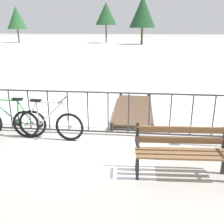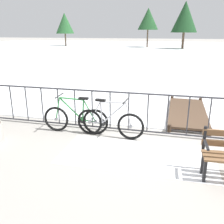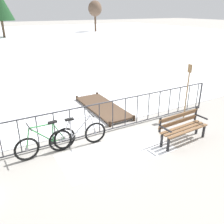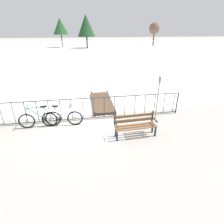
# 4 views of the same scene
# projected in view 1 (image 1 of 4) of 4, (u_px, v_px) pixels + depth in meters

# --- Properties ---
(ground_plane) EXTENTS (160.00, 160.00, 0.00)m
(ground_plane) POSITION_uv_depth(u_px,v_px,m) (89.00, 134.00, 6.37)
(ground_plane) COLOR #9E9991
(frozen_pond) EXTENTS (80.00, 56.00, 0.03)m
(frozen_pond) POSITION_uv_depth(u_px,v_px,m) (131.00, 46.00, 33.19)
(frozen_pond) COLOR white
(frozen_pond) RESTS_ON ground
(snow_patch) EXTENTS (3.20, 1.45, 0.01)m
(snow_patch) POSITION_uv_depth(u_px,v_px,m) (74.00, 157.00, 5.24)
(snow_patch) COLOR white
(snow_patch) RESTS_ON ground
(railing_fence) EXTENTS (9.06, 0.06, 1.07)m
(railing_fence) POSITION_uv_depth(u_px,v_px,m) (88.00, 112.00, 6.20)
(railing_fence) COLOR #2D2D33
(railing_fence) RESTS_ON ground
(bicycle_near_railing) EXTENTS (1.71, 0.52, 0.97)m
(bicycle_near_railing) POSITION_uv_depth(u_px,v_px,m) (11.00, 122.00, 6.13)
(bicycle_near_railing) COLOR black
(bicycle_near_railing) RESTS_ON ground
(bicycle_second) EXTENTS (1.71, 0.52, 0.97)m
(bicycle_second) POSITION_uv_depth(u_px,v_px,m) (47.00, 124.00, 5.99)
(bicycle_second) COLOR black
(bicycle_second) RESTS_ON ground
(park_bench) EXTENTS (1.62, 0.56, 0.89)m
(park_bench) POSITION_uv_depth(u_px,v_px,m) (182.00, 147.00, 4.52)
(park_bench) COLOR brown
(park_bench) RESTS_ON ground
(wooden_dock) EXTENTS (1.10, 3.07, 0.20)m
(wooden_dock) POSITION_uv_depth(u_px,v_px,m) (134.00, 109.00, 7.92)
(wooden_dock) COLOR #4C3828
(wooden_dock) RESTS_ON ground
(tree_far_west) EXTENTS (3.10, 3.10, 5.74)m
(tree_far_west) POSITION_uv_depth(u_px,v_px,m) (106.00, 14.00, 38.04)
(tree_far_west) COLOR brown
(tree_far_west) RESTS_ON ground
(tree_west_mid) EXTENTS (3.57, 3.57, 6.35)m
(tree_west_mid) POSITION_uv_depth(u_px,v_px,m) (143.00, 12.00, 35.34)
(tree_west_mid) COLOR brown
(tree_west_mid) RESTS_ON ground
(tree_east_mid) EXTENTS (2.98, 2.98, 5.27)m
(tree_east_mid) POSITION_uv_depth(u_px,v_px,m) (17.00, 18.00, 39.58)
(tree_east_mid) COLOR brown
(tree_east_mid) RESTS_ON ground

